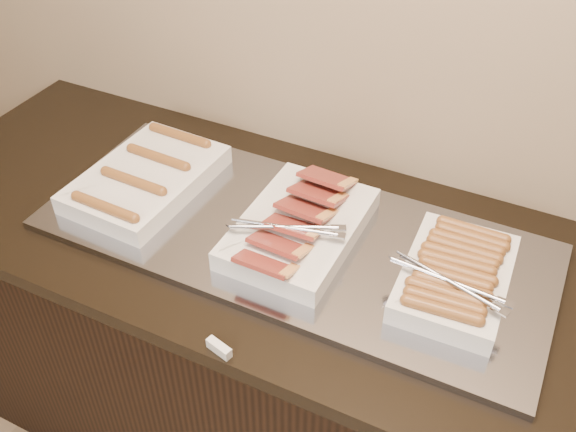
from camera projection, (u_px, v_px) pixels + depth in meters
The scene contains 6 objects.
counter at pixel (288, 356), 1.81m from camera, with size 2.06×0.76×0.90m.
warming_tray at pixel (292, 237), 1.51m from camera, with size 1.20×0.50×0.02m, color #91939E.
dish_left at pixel (147, 178), 1.63m from camera, with size 0.28×0.40×0.07m.
dish_center at pixel (299, 227), 1.48m from camera, with size 0.27×0.40×0.09m.
dish_right at pixel (455, 276), 1.35m from camera, with size 0.27×0.33×0.08m.
label_holder at pixel (219, 348), 1.26m from camera, with size 0.06×0.02×0.02m, color silver.
Camera 1 is at (0.50, 1.11, 1.92)m, focal length 40.00 mm.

